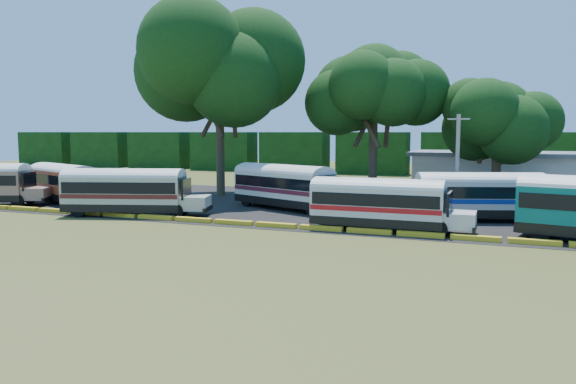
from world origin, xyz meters
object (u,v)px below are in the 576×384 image
(bus_cream_west, at_px, (128,189))
(tree_west, at_px, (219,65))
(bus_red, at_px, (63,181))
(bus_white_red, at_px, (381,201))

(bus_cream_west, relative_size, tree_west, 0.63)
(bus_cream_west, height_order, tree_west, tree_west)
(tree_west, bearing_deg, bus_cream_west, -90.24)
(bus_red, distance_m, tree_west, 17.33)
(bus_cream_west, distance_m, tree_west, 17.38)
(bus_white_red, xyz_separation_m, tree_west, (-18.26, 13.49, 10.41))
(bus_white_red, distance_m, tree_west, 24.98)
(bus_red, xyz_separation_m, tree_west, (9.70, 9.98, 10.33))
(bus_red, distance_m, bus_white_red, 28.18)
(bus_cream_west, xyz_separation_m, bus_white_red, (18.32, 0.51, -0.12))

